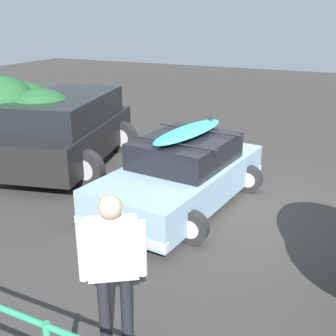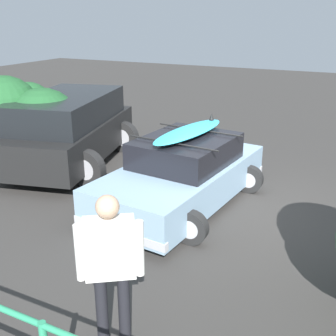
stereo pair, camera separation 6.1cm
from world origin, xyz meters
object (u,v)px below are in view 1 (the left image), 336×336
at_px(sedan_car, 182,173).
at_px(suv_car, 67,129).
at_px(person_bystander, 113,260).
at_px(bush_near_right, 22,123).

xyz_separation_m(sedan_car, suv_car, (3.45, -0.90, 0.28)).
height_order(suv_car, person_bystander, person_bystander).
bearing_deg(person_bystander, sedan_car, -77.33).
xyz_separation_m(person_bystander, bush_near_right, (5.21, -4.17, -0.03)).
distance_m(sedan_car, bush_near_right, 4.38).
bearing_deg(sedan_car, bush_near_right, -4.43).
relative_size(suv_car, person_bystander, 2.48).
bearing_deg(person_bystander, bush_near_right, -38.68).
relative_size(sedan_car, person_bystander, 2.29).
xyz_separation_m(sedan_car, person_bystander, (-0.86, 3.83, 0.49)).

